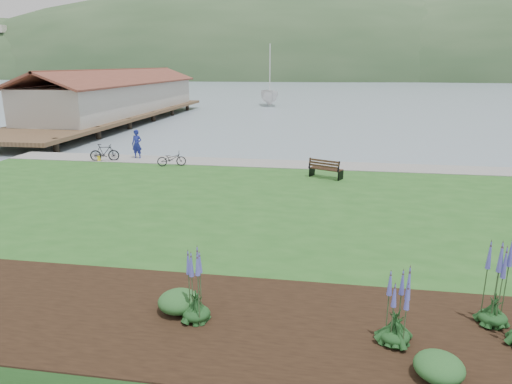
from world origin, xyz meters
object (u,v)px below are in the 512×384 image
(person, at_px, (137,142))
(sailboat, at_px, (270,106))
(park_bench, at_px, (325,168))
(bicycle_a, at_px, (172,159))

(person, height_order, sailboat, sailboat)
(park_bench, relative_size, sailboat, 0.06)
(person, height_order, bicycle_a, person)
(bicycle_a, bearing_deg, person, 40.56)
(person, bearing_deg, bicycle_a, -25.77)
(person, bearing_deg, park_bench, -9.80)
(person, relative_size, sailboat, 0.07)
(person, bearing_deg, sailboat, 92.27)
(park_bench, relative_size, person, 0.86)
(park_bench, xyz_separation_m, bicycle_a, (-8.55, 1.46, -0.08))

